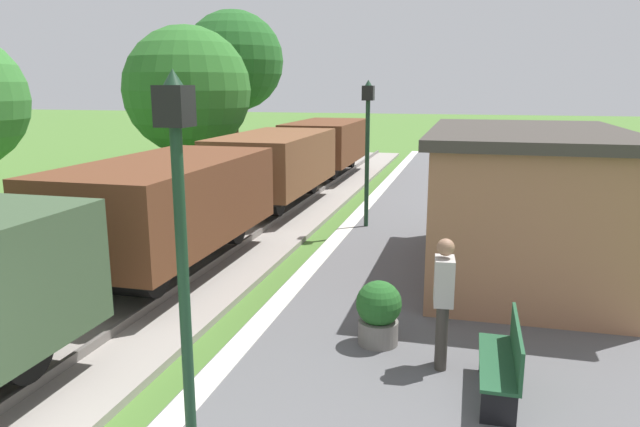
{
  "coord_description": "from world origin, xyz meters",
  "views": [
    {
      "loc": [
        3.4,
        -2.72,
        3.8
      ],
      "look_at": [
        0.48,
        8.54,
        1.26
      ],
      "focal_mm": 32.85,
      "sensor_mm": 36.0,
      "label": 1
    }
  ],
  "objects_px": {
    "station_hut": "(523,201)",
    "bench_down_platform": "(488,206)",
    "lamp_post_near": "(179,199)",
    "tree_field_distant": "(234,61)",
    "freight_train": "(233,183)",
    "potted_planter": "(379,312)",
    "lamp_post_far": "(368,127)",
    "bench_near_hut": "(505,360)",
    "tree_field_left": "(187,90)",
    "person_waiting": "(443,298)"
  },
  "relations": [
    {
      "from": "potted_planter",
      "to": "lamp_post_near",
      "type": "relative_size",
      "value": 0.25
    },
    {
      "from": "potted_planter",
      "to": "person_waiting",
      "type": "bearing_deg",
      "value": -28.62
    },
    {
      "from": "person_waiting",
      "to": "tree_field_distant",
      "type": "bearing_deg",
      "value": -65.67
    },
    {
      "from": "freight_train",
      "to": "tree_field_left",
      "type": "distance_m",
      "value": 8.4
    },
    {
      "from": "bench_down_platform",
      "to": "person_waiting",
      "type": "distance_m",
      "value": 8.52
    },
    {
      "from": "tree_field_distant",
      "to": "station_hut",
      "type": "bearing_deg",
      "value": -51.07
    },
    {
      "from": "station_hut",
      "to": "lamp_post_far",
      "type": "bearing_deg",
      "value": 139.44
    },
    {
      "from": "freight_train",
      "to": "potted_planter",
      "type": "xyz_separation_m",
      "value": [
        4.67,
        -5.94,
        -0.67
      ]
    },
    {
      "from": "tree_field_distant",
      "to": "lamp_post_far",
      "type": "bearing_deg",
      "value": -54.4
    },
    {
      "from": "station_hut",
      "to": "lamp_post_near",
      "type": "height_order",
      "value": "lamp_post_near"
    },
    {
      "from": "lamp_post_far",
      "to": "freight_train",
      "type": "bearing_deg",
      "value": -163.15
    },
    {
      "from": "potted_planter",
      "to": "bench_near_hut",
      "type": "bearing_deg",
      "value": -33.81
    },
    {
      "from": "potted_planter",
      "to": "lamp_post_near",
      "type": "xyz_separation_m",
      "value": [
        -1.41,
        -2.92,
        2.08
      ]
    },
    {
      "from": "station_hut",
      "to": "person_waiting",
      "type": "height_order",
      "value": "station_hut"
    },
    {
      "from": "lamp_post_near",
      "to": "tree_field_distant",
      "type": "xyz_separation_m",
      "value": [
        -8.51,
        21.73,
        2.13
      ]
    },
    {
      "from": "station_hut",
      "to": "bench_down_platform",
      "type": "relative_size",
      "value": 3.87
    },
    {
      "from": "lamp_post_near",
      "to": "lamp_post_far",
      "type": "bearing_deg",
      "value": 90.0
    },
    {
      "from": "bench_near_hut",
      "to": "person_waiting",
      "type": "distance_m",
      "value": 1.07
    },
    {
      "from": "person_waiting",
      "to": "tree_field_left",
      "type": "bearing_deg",
      "value": -57.33
    },
    {
      "from": "freight_train",
      "to": "lamp_post_far",
      "type": "bearing_deg",
      "value": 16.85
    },
    {
      "from": "freight_train",
      "to": "person_waiting",
      "type": "xyz_separation_m",
      "value": [
        5.56,
        -6.43,
        -0.21
      ]
    },
    {
      "from": "bench_down_platform",
      "to": "lamp_post_near",
      "type": "distance_m",
      "value": 11.51
    },
    {
      "from": "potted_planter",
      "to": "tree_field_distant",
      "type": "height_order",
      "value": "tree_field_distant"
    },
    {
      "from": "potted_planter",
      "to": "lamp_post_far",
      "type": "relative_size",
      "value": 0.25
    },
    {
      "from": "person_waiting",
      "to": "lamp_post_far",
      "type": "xyz_separation_m",
      "value": [
        -2.3,
        7.42,
        1.62
      ]
    },
    {
      "from": "bench_down_platform",
      "to": "tree_field_left",
      "type": "distance_m",
      "value": 12.16
    },
    {
      "from": "station_hut",
      "to": "bench_near_hut",
      "type": "distance_m",
      "value": 5.11
    },
    {
      "from": "lamp_post_far",
      "to": "tree_field_left",
      "type": "height_order",
      "value": "tree_field_left"
    },
    {
      "from": "bench_near_hut",
      "to": "lamp_post_near",
      "type": "distance_m",
      "value": 4.11
    },
    {
      "from": "bench_near_hut",
      "to": "tree_field_distant",
      "type": "height_order",
      "value": "tree_field_distant"
    },
    {
      "from": "lamp_post_far",
      "to": "lamp_post_near",
      "type": "bearing_deg",
      "value": -90.0
    },
    {
      "from": "person_waiting",
      "to": "potted_planter",
      "type": "distance_m",
      "value": 1.11
    },
    {
      "from": "person_waiting",
      "to": "bench_near_hut",
      "type": "bearing_deg",
      "value": 135.81
    },
    {
      "from": "lamp_post_near",
      "to": "lamp_post_far",
      "type": "relative_size",
      "value": 1.0
    },
    {
      "from": "lamp_post_near",
      "to": "potted_planter",
      "type": "bearing_deg",
      "value": 64.22
    },
    {
      "from": "station_hut",
      "to": "tree_field_distant",
      "type": "relative_size",
      "value": 0.8
    },
    {
      "from": "bench_near_hut",
      "to": "lamp_post_near",
      "type": "height_order",
      "value": "lamp_post_near"
    },
    {
      "from": "freight_train",
      "to": "person_waiting",
      "type": "height_order",
      "value": "freight_train"
    },
    {
      "from": "station_hut",
      "to": "tree_field_left",
      "type": "distance_m",
      "value": 14.46
    },
    {
      "from": "freight_train",
      "to": "person_waiting",
      "type": "relative_size",
      "value": 15.2
    },
    {
      "from": "person_waiting",
      "to": "tree_field_distant",
      "type": "relative_size",
      "value": 0.23
    },
    {
      "from": "bench_near_hut",
      "to": "person_waiting",
      "type": "relative_size",
      "value": 0.88
    },
    {
      "from": "freight_train",
      "to": "station_hut",
      "type": "height_order",
      "value": "station_hut"
    },
    {
      "from": "station_hut",
      "to": "bench_down_platform",
      "type": "bearing_deg",
      "value": 96.95
    },
    {
      "from": "station_hut",
      "to": "bench_near_hut",
      "type": "height_order",
      "value": "station_hut"
    },
    {
      "from": "bench_near_hut",
      "to": "bench_down_platform",
      "type": "relative_size",
      "value": 1.0
    },
    {
      "from": "bench_near_hut",
      "to": "potted_planter",
      "type": "height_order",
      "value": "potted_planter"
    },
    {
      "from": "lamp_post_near",
      "to": "bench_down_platform",
      "type": "bearing_deg",
      "value": 74.41
    },
    {
      "from": "lamp_post_near",
      "to": "tree_field_distant",
      "type": "height_order",
      "value": "tree_field_distant"
    },
    {
      "from": "bench_near_hut",
      "to": "bench_down_platform",
      "type": "xyz_separation_m",
      "value": [
        0.0,
        9.08,
        0.0
      ]
    }
  ]
}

